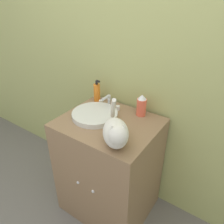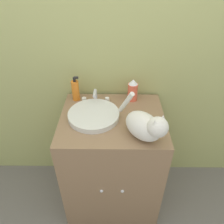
% 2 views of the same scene
% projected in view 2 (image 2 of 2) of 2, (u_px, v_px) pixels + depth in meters
% --- Properties ---
extents(wall_back, '(6.00, 0.05, 2.50)m').
position_uv_depth(wall_back, '(113.00, 45.00, 1.50)').
color(wall_back, tan).
rests_on(wall_back, ground_plane).
extents(vanity_cabinet, '(0.70, 0.60, 0.88)m').
position_uv_depth(vanity_cabinet, '(112.00, 161.00, 1.71)').
color(vanity_cabinet, '#8C6B4C').
rests_on(vanity_cabinet, ground_plane).
extents(sink_basin, '(0.34, 0.34, 0.04)m').
position_uv_depth(sink_basin, '(94.00, 115.00, 1.44)').
color(sink_basin, silver).
rests_on(sink_basin, vanity_cabinet).
extents(faucet, '(0.20, 0.10, 0.11)m').
position_uv_depth(faucet, '(95.00, 97.00, 1.56)').
color(faucet, silver).
rests_on(faucet, vanity_cabinet).
extents(cat, '(0.29, 0.33, 0.25)m').
position_uv_depth(cat, '(146.00, 126.00, 1.24)').
color(cat, silver).
rests_on(cat, vanity_cabinet).
extents(soap_bottle, '(0.06, 0.05, 0.19)m').
position_uv_depth(soap_bottle, '(76.00, 90.00, 1.58)').
color(soap_bottle, orange).
rests_on(soap_bottle, vanity_cabinet).
extents(spray_bottle, '(0.07, 0.07, 0.17)m').
position_uv_depth(spray_bottle, '(133.00, 90.00, 1.58)').
color(spray_bottle, '#EF6047').
rests_on(spray_bottle, vanity_cabinet).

